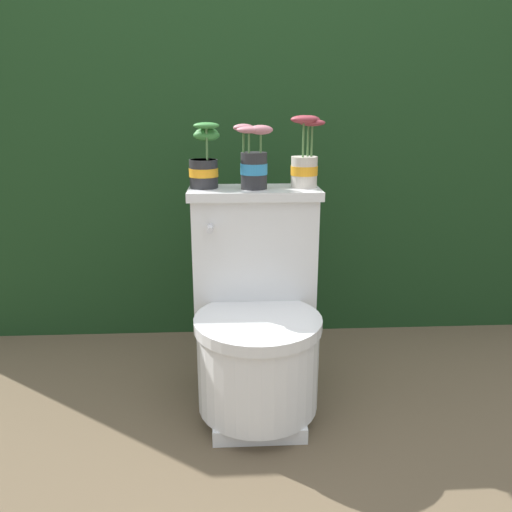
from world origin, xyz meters
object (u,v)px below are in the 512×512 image
at_px(potted_plant_middle, 305,158).
at_px(potted_plant_midleft, 254,161).
at_px(potted_plant_left, 204,162).
at_px(toilet, 256,318).

bearing_deg(potted_plant_middle, potted_plant_midleft, -172.17).
bearing_deg(potted_plant_left, toilet, -43.50).
xyz_separation_m(potted_plant_left, potted_plant_midleft, (0.16, -0.03, 0.00)).
bearing_deg(toilet, potted_plant_middle, 41.30).
distance_m(potted_plant_midleft, potted_plant_middle, 0.17).
distance_m(toilet, potted_plant_midleft, 0.52).
bearing_deg(potted_plant_midleft, potted_plant_middle, 7.83).
height_order(potted_plant_midleft, potted_plant_middle, potted_plant_middle).
bearing_deg(potted_plant_midleft, potted_plant_left, 169.52).
xyz_separation_m(toilet, potted_plant_left, (-0.16, 0.16, 0.50)).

